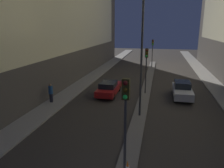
# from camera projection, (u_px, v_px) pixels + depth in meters

# --- Properties ---
(median_strip) EXTENTS (1.04, 37.46, 0.14)m
(median_strip) POSITION_uv_depth(u_px,v_px,m) (147.00, 87.00, 25.38)
(median_strip) COLOR #66605B
(median_strip) RESTS_ON ground
(traffic_light_near) EXTENTS (0.32, 0.42, 4.63)m
(traffic_light_near) POSITION_uv_depth(u_px,v_px,m) (125.00, 107.00, 9.31)
(traffic_light_near) COLOR #383838
(traffic_light_near) RESTS_ON median_strip
(traffic_light_mid) EXTENTS (0.32, 0.42, 4.63)m
(traffic_light_mid) POSITION_uv_depth(u_px,v_px,m) (146.00, 61.00, 21.79)
(traffic_light_mid) COLOR #383838
(traffic_light_mid) RESTS_ON median_strip
(traffic_light_far) EXTENTS (0.32, 0.42, 4.63)m
(traffic_light_far) POSITION_uv_depth(u_px,v_px,m) (153.00, 47.00, 36.27)
(traffic_light_far) COLOR #383838
(traffic_light_far) RESTS_ON median_strip
(street_lamp) EXTENTS (0.58, 0.58, 9.70)m
(street_lamp) POSITION_uv_depth(u_px,v_px,m) (143.00, 26.00, 15.33)
(street_lamp) COLOR #383838
(street_lamp) RESTS_ON median_strip
(traffic_cone_far) EXTENTS (0.40, 0.40, 0.76)m
(traffic_cone_far) POSITION_uv_depth(u_px,v_px,m) (127.00, 168.00, 10.09)
(traffic_cone_far) COLOR black
(traffic_cone_far) RESTS_ON median_strip
(car_left_lane) EXTENTS (1.77, 4.74, 1.46)m
(car_left_lane) POSITION_uv_depth(u_px,v_px,m) (109.00, 88.00, 22.37)
(car_left_lane) COLOR maroon
(car_left_lane) RESTS_ON ground
(car_right_lane) EXTENTS (1.73, 4.58, 1.58)m
(car_right_lane) POSITION_uv_depth(u_px,v_px,m) (182.00, 90.00, 21.57)
(car_right_lane) COLOR #B2B2B7
(car_right_lane) RESTS_ON ground
(pedestrian_on_left_sidewalk) EXTENTS (0.40, 0.40, 1.75)m
(pedestrian_on_left_sidewalk) POSITION_uv_depth(u_px,v_px,m) (51.00, 93.00, 19.87)
(pedestrian_on_left_sidewalk) COLOR black
(pedestrian_on_left_sidewalk) RESTS_ON sidewalk_left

